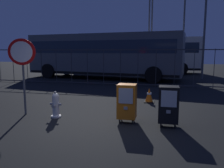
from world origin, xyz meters
TOP-DOWN VIEW (x-y plane):
  - ground_plane at (0.00, 0.00)m, footprint 60.00×60.00m
  - fire_hydrant at (-1.17, 0.46)m, footprint 0.33×0.31m
  - newspaper_box_primary at (0.87, 0.45)m, footprint 0.48×0.42m
  - newspaper_box_secondary at (1.93, 0.32)m, footprint 0.48×0.42m
  - stop_sign at (-2.20, 0.52)m, footprint 0.71×0.31m
  - traffic_cone at (1.31, 2.96)m, footprint 0.36×0.36m
  - fence_barrier at (0.00, 6.74)m, footprint 18.03×0.04m
  - bus_near at (-2.22, 9.74)m, footprint 10.74×3.90m
  - bus_far at (-0.50, 14.46)m, footprint 10.60×3.15m
  - street_light_near_left at (0.69, 15.99)m, footprint 0.32×0.32m
  - street_light_near_right at (4.40, 10.99)m, footprint 0.32×0.32m
  - street_light_far_left at (0.45, 15.95)m, footprint 0.32×0.32m
  - street_light_far_right at (3.33, 14.16)m, footprint 0.32×0.32m

SIDE VIEW (x-z plane):
  - ground_plane at x=0.00m, z-range 0.00..0.00m
  - traffic_cone at x=1.31m, z-range -0.01..0.52m
  - fire_hydrant at x=-1.17m, z-range -0.02..0.72m
  - newspaper_box_primary at x=0.87m, z-range 0.06..1.08m
  - newspaper_box_secondary at x=1.93m, z-range 0.06..1.08m
  - fence_barrier at x=0.00m, z-range 0.02..2.02m
  - stop_sign at x=-2.20m, z-range 0.49..2.72m
  - bus_near at x=-2.22m, z-range 0.21..3.21m
  - bus_far at x=-0.50m, z-range 0.21..3.21m
  - street_light_near_right at x=4.40m, z-range 0.57..8.48m
  - street_light_far_right at x=3.33m, z-range 0.58..8.57m
  - street_light_near_left at x=0.69m, z-range 0.58..8.84m
  - street_light_far_left at x=0.45m, z-range 0.58..9.29m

